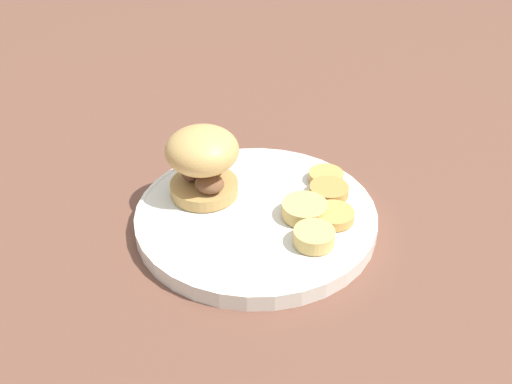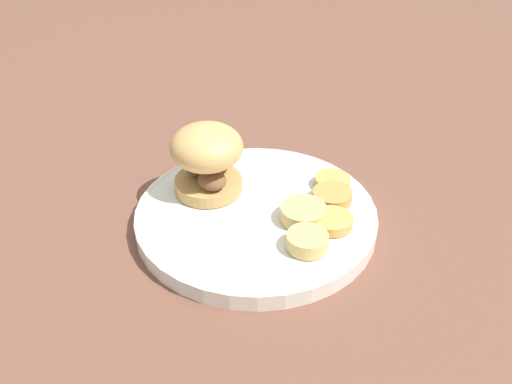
% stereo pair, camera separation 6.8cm
% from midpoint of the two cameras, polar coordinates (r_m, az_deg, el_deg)
% --- Properties ---
extents(ground_plane, '(4.00, 4.00, 0.00)m').
position_cam_midpoint_polar(ground_plane, '(0.71, -2.75, -3.16)').
color(ground_plane, brown).
extents(dinner_plate, '(0.28, 0.28, 0.02)m').
position_cam_midpoint_polar(dinner_plate, '(0.70, -2.78, -2.40)').
color(dinner_plate, white).
rests_on(dinner_plate, ground_plane).
extents(sandwich, '(0.09, 0.09, 0.09)m').
position_cam_midpoint_polar(sandwich, '(0.71, -7.84, 2.88)').
color(sandwich, tan).
rests_on(sandwich, dinner_plate).
extents(potato_round_0, '(0.05, 0.05, 0.02)m').
position_cam_midpoint_polar(potato_round_0, '(0.68, 1.81, -1.79)').
color(potato_round_0, '#DBB766').
rests_on(potato_round_0, dinner_plate).
extents(potato_round_1, '(0.05, 0.05, 0.02)m').
position_cam_midpoint_polar(potato_round_1, '(0.65, 2.54, -4.40)').
color(potato_round_1, '#DBB766').
rests_on(potato_round_1, dinner_plate).
extents(potato_round_2, '(0.05, 0.05, 0.01)m').
position_cam_midpoint_polar(potato_round_2, '(0.68, 4.59, -2.34)').
color(potato_round_2, tan).
rests_on(potato_round_2, dinner_plate).
extents(potato_round_3, '(0.04, 0.04, 0.01)m').
position_cam_midpoint_polar(potato_round_3, '(0.75, 4.09, 1.41)').
color(potato_round_3, tan).
rests_on(potato_round_3, dinner_plate).
extents(potato_round_4, '(0.05, 0.05, 0.01)m').
position_cam_midpoint_polar(potato_round_4, '(0.72, 4.32, -0.01)').
color(potato_round_4, '#BC8942').
rests_on(potato_round_4, dinner_plate).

